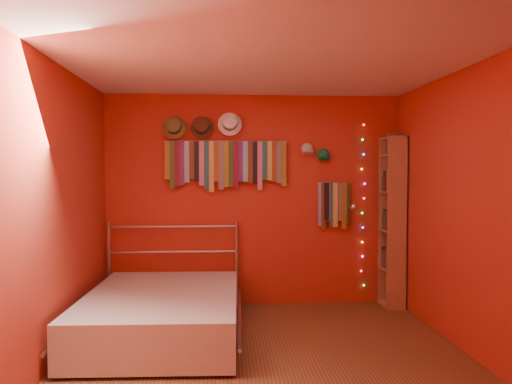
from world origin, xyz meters
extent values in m
plane|color=brown|center=(0.00, 0.00, 0.00)|extent=(3.50, 3.50, 0.00)
cube|color=maroon|center=(0.00, 1.75, 1.25)|extent=(3.50, 0.02, 2.50)
cube|color=maroon|center=(1.75, 0.00, 1.25)|extent=(0.02, 3.50, 2.50)
cube|color=maroon|center=(-1.75, 0.00, 1.25)|extent=(0.02, 3.50, 2.50)
cube|color=white|center=(0.00, 0.00, 2.50)|extent=(3.50, 3.50, 0.02)
cylinder|color=#ADADB2|center=(-0.33, 1.70, 1.95)|extent=(1.45, 0.01, 0.01)
cube|color=olive|center=(-1.02, 1.69, 1.72)|extent=(0.06, 0.01, 0.45)
cube|color=#264E1F|center=(-0.96, 1.68, 1.67)|extent=(0.06, 0.01, 0.56)
cube|color=maroon|center=(-0.90, 1.68, 1.68)|extent=(0.06, 0.01, 0.53)
cube|color=#46175C|center=(-0.85, 1.69, 1.69)|extent=(0.06, 0.01, 0.51)
cube|color=#799DD7|center=(-0.79, 1.68, 1.71)|extent=(0.06, 0.01, 0.48)
cube|color=#493218|center=(-0.73, 1.68, 1.73)|extent=(0.06, 0.01, 0.44)
cube|color=black|center=(-0.68, 1.69, 1.71)|extent=(0.06, 0.01, 0.48)
cube|color=#C1608A|center=(-0.62, 1.68, 1.69)|extent=(0.06, 0.01, 0.52)
cube|color=#1A5D58|center=(-0.56, 1.68, 1.67)|extent=(0.06, 0.01, 0.56)
cube|color=gold|center=(-0.50, 1.69, 1.65)|extent=(0.06, 0.01, 0.60)
cube|color=brown|center=(-0.45, 1.68, 1.71)|extent=(0.06, 0.01, 0.47)
cube|color=navy|center=(-0.39, 1.68, 1.66)|extent=(0.06, 0.01, 0.57)
cube|color=olive|center=(-0.33, 1.69, 1.68)|extent=(0.06, 0.01, 0.54)
cube|color=#28451B|center=(-0.28, 1.68, 1.68)|extent=(0.06, 0.01, 0.54)
cube|color=maroon|center=(-0.22, 1.68, 1.67)|extent=(0.06, 0.01, 0.56)
cube|color=#401A6A|center=(-0.16, 1.69, 1.71)|extent=(0.06, 0.01, 0.48)
cube|color=#7AAFD9|center=(-0.10, 1.68, 1.71)|extent=(0.06, 0.01, 0.47)
cube|color=#4B3219|center=(-0.05, 1.68, 1.70)|extent=(0.06, 0.01, 0.49)
cube|color=black|center=(0.01, 1.69, 1.70)|extent=(0.06, 0.01, 0.50)
cube|color=#C16092|center=(0.07, 1.68, 1.66)|extent=(0.06, 0.01, 0.57)
cube|color=#1A5D52|center=(0.12, 1.68, 1.72)|extent=(0.06, 0.01, 0.45)
cube|color=#BAAF4A|center=(0.18, 1.69, 1.72)|extent=(0.06, 0.01, 0.46)
cube|color=maroon|center=(0.24, 1.68, 1.71)|extent=(0.06, 0.01, 0.48)
cube|color=navy|center=(0.30, 1.68, 1.70)|extent=(0.06, 0.01, 0.49)
cube|color=olive|center=(0.35, 1.69, 1.68)|extent=(0.06, 0.01, 0.53)
cylinder|color=#ADADB2|center=(0.95, 1.70, 1.46)|extent=(0.40, 0.01, 0.01)
cube|color=#6880B9|center=(0.79, 1.69, 1.20)|extent=(0.06, 0.01, 0.51)
cube|color=#532F1B|center=(0.83, 1.68, 1.18)|extent=(0.06, 0.01, 0.56)
cube|color=black|center=(0.86, 1.68, 1.24)|extent=(0.06, 0.01, 0.45)
cube|color=#A45268|center=(0.90, 1.69, 1.23)|extent=(0.06, 0.01, 0.46)
cube|color=#1A5B51|center=(0.94, 1.68, 1.20)|extent=(0.06, 0.01, 0.53)
cube|color=#C5CB51|center=(0.97, 1.68, 1.20)|extent=(0.06, 0.01, 0.53)
cube|color=maroon|center=(1.01, 1.69, 1.24)|extent=(0.06, 0.01, 0.45)
cube|color=navy|center=(1.04, 1.68, 1.23)|extent=(0.06, 0.01, 0.46)
cube|color=brown|center=(1.08, 1.68, 1.18)|extent=(0.06, 0.01, 0.55)
cube|color=#21471C|center=(1.11, 1.69, 1.22)|extent=(0.06, 0.01, 0.48)
cylinder|color=brown|center=(-0.93, 1.69, 2.10)|extent=(0.28, 0.07, 0.27)
cylinder|color=brown|center=(-0.93, 1.64, 2.11)|extent=(0.16, 0.14, 0.18)
cylinder|color=#332314|center=(-0.93, 1.67, 2.11)|extent=(0.17, 0.06, 0.17)
cylinder|color=#422B17|center=(-0.61, 1.69, 2.10)|extent=(0.27, 0.07, 0.26)
cylinder|color=#422B17|center=(-0.61, 1.64, 2.11)|extent=(0.16, 0.13, 0.17)
cylinder|color=black|center=(-0.61, 1.67, 2.11)|extent=(0.16, 0.05, 0.16)
cylinder|color=white|center=(-0.29, 1.69, 2.15)|extent=(0.28, 0.07, 0.28)
cylinder|color=white|center=(-0.29, 1.64, 2.16)|extent=(0.16, 0.14, 0.18)
cylinder|color=black|center=(-0.29, 1.67, 2.15)|extent=(0.17, 0.06, 0.17)
ellipsoid|color=silver|center=(0.63, 1.70, 1.86)|extent=(0.16, 0.12, 0.16)
cube|color=silver|center=(0.63, 1.60, 1.81)|extent=(0.11, 0.08, 0.05)
ellipsoid|color=#1C804B|center=(0.82, 1.70, 1.79)|extent=(0.16, 0.12, 0.16)
cube|color=#1C804B|center=(0.82, 1.60, 1.74)|extent=(0.12, 0.09, 0.05)
sphere|color=#FF3333|center=(1.32, 1.71, 2.15)|extent=(0.02, 0.02, 0.02)
sphere|color=#33FF4C|center=(1.30, 1.71, 1.97)|extent=(0.02, 0.02, 0.02)
sphere|color=#4C66FF|center=(1.32, 1.71, 1.80)|extent=(0.02, 0.02, 0.02)
sphere|color=yellow|center=(1.29, 1.71, 1.62)|extent=(0.02, 0.02, 0.02)
sphere|color=#FF4CCC|center=(1.33, 1.71, 1.45)|extent=(0.02, 0.02, 0.02)
sphere|color=#FF3333|center=(1.33, 1.71, 1.27)|extent=(0.02, 0.02, 0.02)
sphere|color=#33FF4C|center=(1.30, 1.71, 1.09)|extent=(0.02, 0.02, 0.02)
sphere|color=#4C66FF|center=(1.31, 1.71, 0.92)|extent=(0.02, 0.02, 0.02)
sphere|color=yellow|center=(1.31, 1.71, 0.74)|extent=(0.02, 0.02, 0.02)
sphere|color=#FF4CCC|center=(1.31, 1.71, 0.57)|extent=(0.02, 0.02, 0.02)
sphere|color=#FF3333|center=(1.30, 1.71, 0.39)|extent=(0.02, 0.02, 0.02)
sphere|color=#33FF4C|center=(1.33, 1.71, 0.21)|extent=(0.02, 0.02, 0.02)
cylinder|color=#ADADB2|center=(1.13, 1.73, 1.16)|extent=(0.04, 0.03, 0.04)
cylinder|color=#ADADB2|center=(1.13, 1.60, 1.19)|extent=(0.01, 0.27, 0.09)
sphere|color=white|center=(1.13, 1.46, 1.18)|extent=(0.07, 0.07, 0.07)
cube|color=#A06748|center=(1.62, 1.37, 1.00)|extent=(0.24, 0.02, 2.00)
cube|color=#A06748|center=(1.62, 1.69, 1.00)|extent=(0.24, 0.02, 2.00)
cube|color=#A06748|center=(1.74, 1.53, 1.00)|extent=(0.02, 0.34, 2.00)
cube|color=#A06748|center=(1.62, 1.53, 0.02)|extent=(0.24, 0.32, 0.02)
cube|color=#A06748|center=(1.62, 1.53, 0.45)|extent=(0.24, 0.32, 0.02)
cube|color=#A06748|center=(1.62, 1.53, 0.90)|extent=(0.24, 0.32, 0.02)
cube|color=#A06748|center=(1.62, 1.53, 1.35)|extent=(0.24, 0.32, 0.02)
cube|color=#A06748|center=(1.62, 1.53, 1.78)|extent=(0.24, 0.32, 0.02)
cube|color=#A06748|center=(1.62, 1.53, 1.98)|extent=(0.24, 0.32, 0.02)
cylinder|color=#ADADB2|center=(-1.69, 1.65, 0.50)|extent=(0.04, 0.04, 1.00)
cylinder|color=#ADADB2|center=(-0.21, 1.65, 0.50)|extent=(0.04, 0.04, 1.00)
cylinder|color=#ADADB2|center=(-0.95, 1.65, 0.37)|extent=(1.48, 0.03, 0.03)
cylinder|color=#ADADB2|center=(-0.95, 1.65, 0.65)|extent=(1.48, 0.03, 0.03)
cylinder|color=#ADADB2|center=(-0.95, 1.65, 0.95)|extent=(1.48, 0.03, 0.03)
cube|color=#B7B3A5|center=(-0.95, 0.60, 0.23)|extent=(1.48, 2.05, 0.40)
cylinder|color=#ADADB2|center=(-1.69, 0.60, 0.21)|extent=(0.09, 2.01, 0.03)
cylinder|color=#ADADB2|center=(-0.21, 0.60, 0.21)|extent=(0.09, 2.01, 0.03)
camera|label=1|loc=(-0.36, -4.18, 1.58)|focal=35.00mm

